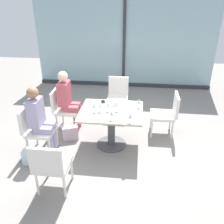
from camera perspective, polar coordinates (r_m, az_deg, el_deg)
The scene contains 21 objects.
ground_plane at distance 4.83m, azimuth -0.13°, elevation -7.42°, with size 12.00×12.00×0.00m, color gray.
window_wall_backdrop at distance 7.33m, azimuth 2.80°, elevation 15.00°, with size 5.10×0.10×2.70m.
dining_table_main at distance 4.55m, azimuth -0.14°, elevation -1.82°, with size 1.12×0.94×0.73m.
chair_far_left at distance 5.23m, azimuth -11.12°, elevation 1.16°, with size 0.51×0.46×0.87m.
chair_side_end at distance 4.61m, azimuth -17.20°, elevation -3.37°, with size 0.50×0.46×0.87m.
chair_far_right at distance 5.04m, azimuth 12.62°, elevation -0.02°, with size 0.51×0.46×0.87m.
chair_near_window at distance 5.74m, azimuth 1.35°, elevation 4.08°, with size 0.46×0.51×0.87m.
chair_front_left at distance 3.66m, azimuth -13.86°, elevation -11.60°, with size 0.46×0.50×0.87m.
person_far_left at distance 5.12m, azimuth -10.14°, elevation 3.15°, with size 0.39×0.34×1.26m.
person_side_end at distance 4.47m, azimuth -16.26°, elevation -1.22°, with size 0.39×0.34×1.26m.
wine_glass_0 at distance 4.38m, azimuth -0.93°, elevation 1.69°, with size 0.07×0.07×0.18m.
wine_glass_1 at distance 4.53m, azimuth 6.19°, elevation 2.45°, with size 0.07×0.07×0.18m.
wine_glass_2 at distance 4.09m, azimuth -0.14°, elevation -0.22°, with size 0.07×0.07×0.18m.
wine_glass_3 at distance 4.02m, azimuth 4.20°, elevation -0.84°, with size 0.07×0.07×0.18m.
wine_glass_4 at distance 4.38m, azimuth 1.14°, elevation 1.74°, with size 0.07×0.07×0.18m.
wine_glass_5 at distance 4.36m, azimuth -2.79°, elevation 1.59°, with size 0.07×0.07×0.18m.
wine_glass_6 at distance 4.36m, azimuth -4.05°, elevation 1.49°, with size 0.07×0.07×0.18m.
coffee_cup at distance 4.63m, azimuth 0.76°, elevation 1.97°, with size 0.08×0.08×0.09m, color white.
cell_phone_on_table at distance 4.80m, azimuth -2.07°, elevation 2.37°, with size 0.07×0.14×0.01m, color black.
handbag_0 at distance 5.00m, azimuth -9.57°, elevation -4.68°, with size 0.30×0.16×0.28m, color beige.
handbag_1 at distance 4.48m, azimuth -17.87°, elevation -9.90°, with size 0.30×0.16×0.28m, color silver.
Camera 1 is at (0.46, -3.96, 2.73)m, focal length 39.85 mm.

